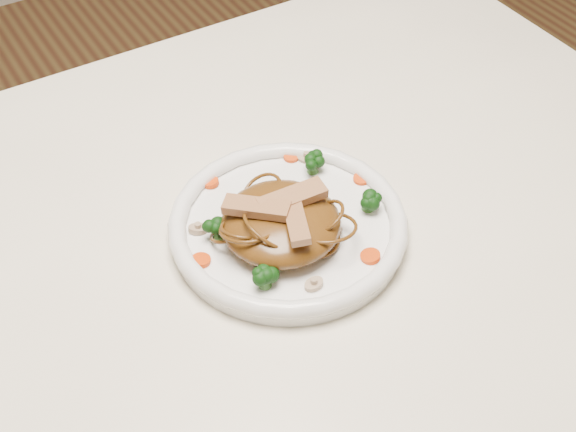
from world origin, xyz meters
TOP-DOWN VIEW (x-y plane):
  - table at (0.00, 0.00)m, footprint 1.20×0.80m
  - plate at (0.06, -0.03)m, footprint 0.33×0.33m
  - noodle_mound at (0.04, -0.04)m, footprint 0.13×0.13m
  - chicken_a at (0.06, -0.04)m, footprint 0.08×0.03m
  - chicken_b at (0.02, -0.03)m, footprint 0.07×0.07m
  - chicken_c at (0.04, -0.07)m, footprint 0.04×0.07m
  - broccoli_0 at (0.13, 0.03)m, footprint 0.04×0.04m
  - broccoli_1 at (-0.02, -0.01)m, footprint 0.03×0.03m
  - broccoli_2 at (-0.01, -0.09)m, footprint 0.03×0.03m
  - broccoli_3 at (0.15, -0.05)m, footprint 0.03×0.03m
  - carrot_0 at (0.12, 0.06)m, footprint 0.02×0.02m
  - carrot_1 at (-0.05, -0.03)m, footprint 0.03×0.03m
  - carrot_2 at (0.17, -0.01)m, footprint 0.02×0.02m
  - carrot_3 at (0.02, 0.07)m, footprint 0.02×0.02m
  - carrot_4 at (0.11, -0.12)m, footprint 0.02×0.02m
  - mushroom_0 at (0.04, -0.12)m, footprint 0.02×0.02m
  - mushroom_1 at (0.14, 0.04)m, footprint 0.03×0.03m
  - mushroom_2 at (-0.03, 0.01)m, footprint 0.03×0.03m
  - mushroom_3 at (0.13, 0.05)m, footprint 0.03×0.03m

SIDE VIEW (x-z plane):
  - table at x=0.00m, z-range 0.28..1.03m
  - plate at x=0.06m, z-range 0.75..0.77m
  - carrot_0 at x=0.12m, z-range 0.77..0.77m
  - carrot_1 at x=-0.05m, z-range 0.77..0.77m
  - carrot_2 at x=0.17m, z-range 0.77..0.77m
  - carrot_3 at x=0.02m, z-range 0.77..0.77m
  - carrot_4 at x=0.11m, z-range 0.77..0.77m
  - mushroom_0 at x=0.04m, z-range 0.77..0.77m
  - mushroom_1 at x=0.14m, z-range 0.77..0.77m
  - mushroom_2 at x=-0.03m, z-range 0.77..0.77m
  - mushroom_3 at x=0.13m, z-range 0.77..0.77m
  - broccoli_3 at x=0.15m, z-range 0.77..0.80m
  - broccoli_2 at x=-0.01m, z-range 0.77..0.80m
  - broccoli_1 at x=-0.02m, z-range 0.77..0.80m
  - broccoli_0 at x=0.13m, z-range 0.77..0.80m
  - noodle_mound at x=0.04m, z-range 0.77..0.81m
  - chicken_c at x=0.04m, z-range 0.81..0.82m
  - chicken_b at x=0.02m, z-range 0.81..0.82m
  - chicken_a at x=0.06m, z-range 0.81..0.82m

